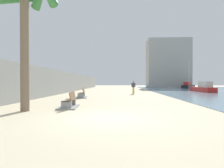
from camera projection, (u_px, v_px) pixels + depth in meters
ground_plane at (115, 93)px, 26.01m from camera, size 120.00×120.00×0.00m
seawall at (63, 82)px, 26.29m from camera, size 0.80×64.00×3.08m
palm_tree at (24, 3)px, 9.78m from camera, size 3.63×3.74×7.79m
bench_near at (69, 104)px, 11.25m from camera, size 1.26×2.18×0.98m
bench_far at (82, 95)px, 18.30m from camera, size 1.35×2.22×0.98m
person_walking at (133, 86)px, 24.05m from camera, size 0.53×0.23×1.73m
boat_outer at (203, 88)px, 28.99m from camera, size 1.46×6.55×1.65m
boat_far_right at (188, 86)px, 46.78m from camera, size 5.53×7.06×6.95m
harbor_building at (168, 64)px, 53.31m from camera, size 12.00×6.00×14.00m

